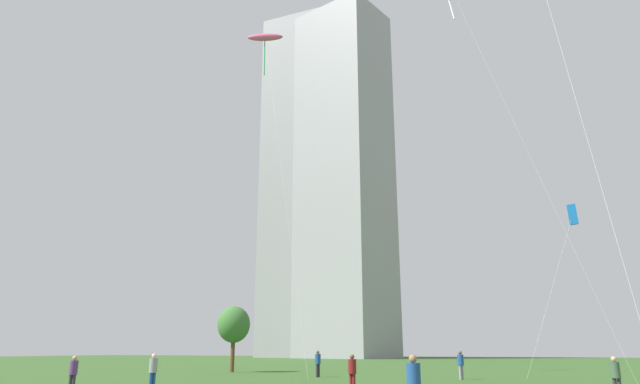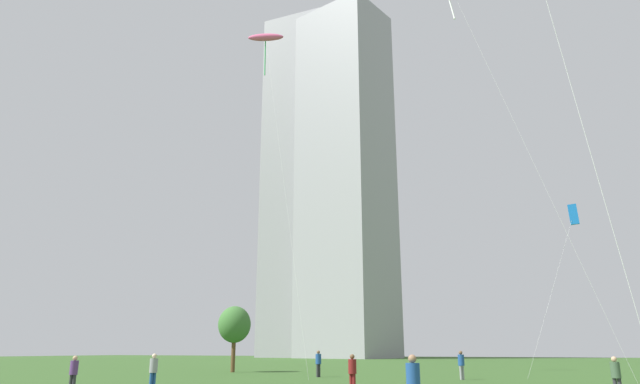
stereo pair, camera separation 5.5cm
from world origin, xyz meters
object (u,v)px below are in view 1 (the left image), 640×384
at_px(person_standing_1, 73,371).
at_px(park_tree_0, 234,325).
at_px(person_standing_2, 414,382).
at_px(kite_flying_0, 572,215).
at_px(person_standing_6, 461,363).
at_px(kite_flying_1, 265,38).
at_px(distant_highrise_1, 306,182).
at_px(person_standing_4, 318,362).
at_px(person_standing_3, 616,374).
at_px(person_standing_5, 352,370).
at_px(person_standing_0, 153,369).
at_px(distant_highrise_0, 345,174).

bearing_deg(person_standing_1, park_tree_0, 93.02).
bearing_deg(person_standing_2, kite_flying_0, 161.50).
bearing_deg(person_standing_6, kite_flying_1, -64.18).
bearing_deg(distant_highrise_1, person_standing_4, -64.52).
distance_m(person_standing_1, kite_flying_1, 36.33).
bearing_deg(distant_highrise_1, person_standing_6, -59.54).
relative_size(person_standing_1, person_standing_6, 0.89).
distance_m(person_standing_3, person_standing_5, 10.97).
relative_size(person_standing_0, kite_flying_1, 0.06).
bearing_deg(kite_flying_0, park_tree_0, -170.41).
bearing_deg(park_tree_0, kite_flying_0, 9.59).
bearing_deg(kite_flying_0, person_standing_6, -130.99).
distance_m(kite_flying_0, distant_highrise_0, 92.18).
distance_m(person_standing_6, distant_highrise_1, 116.09).
bearing_deg(person_standing_1, person_standing_2, -24.45).
distance_m(person_standing_0, kite_flying_1, 35.18).
xyz_separation_m(distant_highrise_0, distant_highrise_1, (-15.34, 10.14, 2.56)).
xyz_separation_m(park_tree_0, distant_highrise_0, (-19.41, 77.26, 39.23)).
height_order(kite_flying_1, distant_highrise_1, distant_highrise_1).
bearing_deg(park_tree_0, distant_highrise_1, 111.69).
relative_size(kite_flying_0, kite_flying_1, 0.43).
distance_m(person_standing_0, person_standing_5, 9.54).
bearing_deg(person_standing_6, person_standing_1, -3.96).
xyz_separation_m(person_standing_3, person_standing_4, (-18.45, 11.72, 0.11)).
bearing_deg(person_standing_6, kite_flying_0, 171.63).
relative_size(person_standing_2, kite_flying_1, 0.06).
bearing_deg(person_standing_5, distant_highrise_0, -51.09).
bearing_deg(person_standing_1, kite_flying_0, 39.54).
bearing_deg(person_standing_1, distant_highrise_1, 98.02).
height_order(person_standing_0, distant_highrise_0, distant_highrise_0).
bearing_deg(distant_highrise_0, person_standing_1, -61.01).
bearing_deg(kite_flying_0, distant_highrise_1, 127.43).
bearing_deg(person_standing_2, person_standing_6, 177.85).
bearing_deg(person_standing_4, park_tree_0, 84.28).
xyz_separation_m(person_standing_0, distant_highrise_0, (-28.30, 98.08, 42.25)).
xyz_separation_m(person_standing_2, distant_highrise_1, (-58.00, 114.31, 44.78)).
distance_m(person_standing_3, kite_flying_0, 24.32).
xyz_separation_m(person_standing_2, distant_highrise_0, (-42.66, 104.18, 42.22)).
distance_m(person_standing_3, distant_highrise_1, 129.97).
relative_size(person_standing_0, person_standing_2, 0.97).
relative_size(person_standing_6, distant_highrise_1, 0.02).
distance_m(kite_flying_0, park_tree_0, 30.04).
bearing_deg(person_standing_0, distant_highrise_1, 34.54).
relative_size(kite_flying_1, distant_highrise_1, 0.34).
relative_size(park_tree_0, distant_highrise_1, 0.06).
height_order(person_standing_6, park_tree_0, park_tree_0).
bearing_deg(person_standing_4, person_standing_0, -165.75).
xyz_separation_m(person_standing_5, person_standing_6, (2.52, 13.48, 0.07)).
relative_size(person_standing_0, person_standing_3, 1.05).
xyz_separation_m(person_standing_0, person_standing_3, (19.98, 4.13, -0.05)).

